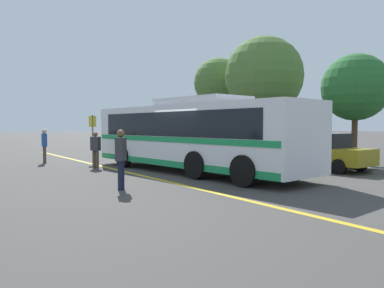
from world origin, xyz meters
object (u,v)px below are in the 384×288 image
object	(u,v)px
parked_car_2	(323,152)
pedestrian_2	(96,148)
transit_bus	(192,134)
bus_stop_sign	(93,133)
tree_2	(355,88)
pedestrian_1	(121,155)
parked_car_1	(222,146)
tree_3	(219,83)
pedestrian_0	(44,144)
tree_1	(264,76)
parked_car_0	(173,142)

from	to	relation	value
parked_car_2	pedestrian_2	bearing A→B (deg)	138.67
transit_bus	parked_car_2	xyz separation A→B (m)	(2.59, 5.03, -0.78)
parked_car_2	bus_stop_sign	bearing A→B (deg)	125.74
parked_car_2	tree_2	xyz separation A→B (m)	(-0.71, 3.54, 3.01)
tree_2	pedestrian_1	bearing A→B (deg)	-88.43
parked_car_1	tree_3	size ratio (longest dim) A/B	0.60
parked_car_2	pedestrian_0	world-z (taller)	pedestrian_0
pedestrian_1	pedestrian_2	size ratio (longest dim) A/B	1.11
pedestrian_1	parked_car_1	bearing A→B (deg)	167.66
tree_2	tree_3	distance (m)	11.98
transit_bus	pedestrian_0	distance (m)	8.33
bus_stop_sign	tree_1	world-z (taller)	tree_1
parked_car_2	bus_stop_sign	xyz separation A→B (m)	(-8.91, -6.88, 0.77)
pedestrian_0	bus_stop_sign	bearing A→B (deg)	-107.44
pedestrian_2	bus_stop_sign	xyz separation A→B (m)	(-2.58, 0.83, 0.63)
parked_car_1	pedestrian_2	xyz separation A→B (m)	(0.31, -7.65, 0.20)
tree_2	tree_3	xyz separation A→B (m)	(-11.86, 0.96, 1.37)
transit_bus	tree_2	bearing A→B (deg)	-18.13
pedestrian_2	tree_3	size ratio (longest dim) A/B	0.23
pedestrian_0	pedestrian_2	size ratio (longest dim) A/B	1.08
transit_bus	tree_2	xyz separation A→B (m)	(1.88, 8.57, 2.24)
transit_bus	parked_car_0	xyz separation A→B (m)	(-9.42, 5.00, -0.77)
pedestrian_1	tree_1	distance (m)	15.78
transit_bus	pedestrian_1	bearing A→B (deg)	-157.47
tree_3	pedestrian_2	bearing A→B (deg)	-62.94
pedestrian_2	transit_bus	bearing A→B (deg)	3.00
transit_bus	parked_car_2	size ratio (longest dim) A/B	2.70
transit_bus	parked_car_2	world-z (taller)	transit_bus
transit_bus	parked_car_1	world-z (taller)	transit_bus
parked_car_1	pedestrian_0	distance (m)	9.55
pedestrian_0	pedestrian_2	xyz separation A→B (m)	(3.53, 1.34, -0.08)
tree_3	tree_2	bearing A→B (deg)	-4.62
transit_bus	bus_stop_sign	world-z (taller)	transit_bus
parked_car_2	tree_2	distance (m)	4.70
bus_stop_sign	pedestrian_1	bearing A→B (deg)	-110.82
pedestrian_0	parked_car_2	bearing A→B (deg)	-131.19
tree_1	parked_car_2	bearing A→B (deg)	-29.19
transit_bus	pedestrian_2	bearing A→B (deg)	119.87
transit_bus	parked_car_0	bearing A→B (deg)	56.31
pedestrian_1	tree_3	distance (m)	18.80
pedestrian_2	parked_car_1	bearing A→B (deg)	59.73
tree_2	parked_car_0	bearing A→B (deg)	-162.49
pedestrian_1	tree_3	world-z (taller)	tree_3
parked_car_2	tree_3	world-z (taller)	tree_3
parked_car_0	pedestrian_2	xyz separation A→B (m)	(5.68, -7.68, 0.13)
transit_bus	pedestrian_2	world-z (taller)	transit_bus
pedestrian_2	bus_stop_sign	bearing A→B (deg)	129.59
transit_bus	tree_2	size ratio (longest dim) A/B	2.07
parked_car_0	bus_stop_sign	world-z (taller)	bus_stop_sign
parked_car_0	tree_2	world-z (taller)	tree_2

